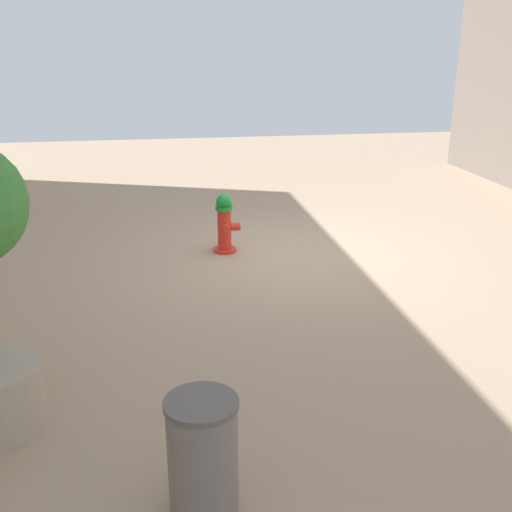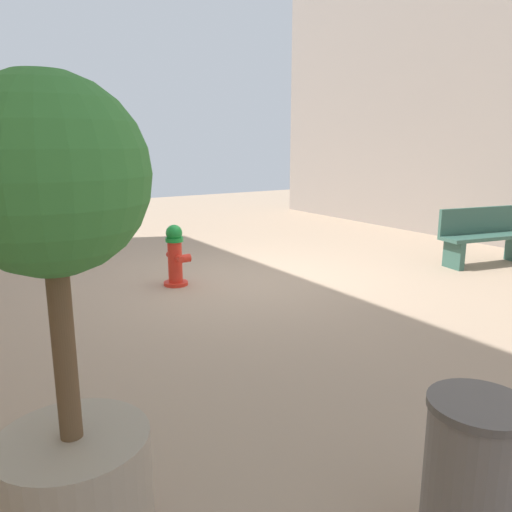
% 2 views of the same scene
% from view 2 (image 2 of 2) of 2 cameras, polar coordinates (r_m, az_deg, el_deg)
% --- Properties ---
extents(ground_plane, '(23.40, 23.40, 0.00)m').
position_cam_2_polar(ground_plane, '(7.40, -1.09, -2.82)').
color(ground_plane, tan).
extents(fire_hydrant, '(0.40, 0.42, 0.88)m').
position_cam_2_polar(fire_hydrant, '(7.16, -9.22, 0.10)').
color(fire_hydrant, red).
rests_on(fire_hydrant, ground_plane).
extents(bench_near, '(1.75, 0.77, 0.95)m').
position_cam_2_polar(bench_near, '(9.15, 24.67, 2.20)').
color(bench_near, '#33594C').
rests_on(bench_near, ground_plane).
extents(planter_tree, '(0.92, 0.92, 2.31)m').
position_cam_2_polar(planter_tree, '(2.50, -21.76, -2.36)').
color(planter_tree, tan).
rests_on(planter_tree, ground_plane).
extents(trash_bin, '(0.48, 0.48, 0.83)m').
position_cam_2_polar(trash_bin, '(2.81, 23.51, -22.46)').
color(trash_bin, slate).
rests_on(trash_bin, ground_plane).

